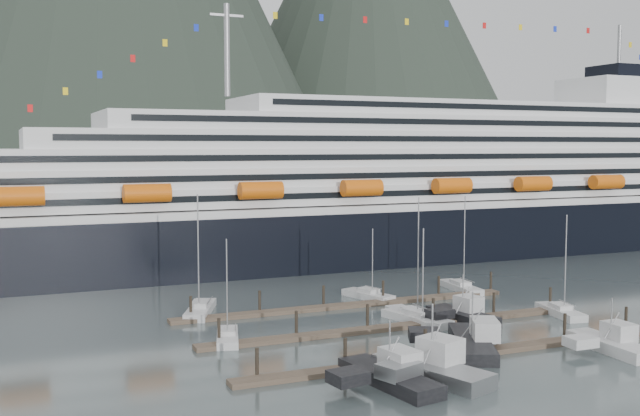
% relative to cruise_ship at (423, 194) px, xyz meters
% --- Properties ---
extents(ground, '(1600.00, 1600.00, 0.00)m').
position_rel_cruise_ship_xyz_m(ground, '(-30.03, -54.94, -12.04)').
color(ground, '#4F5D5D').
rests_on(ground, ground).
extents(cruise_ship, '(210.00, 30.40, 50.30)m').
position_rel_cruise_ship_xyz_m(cruise_ship, '(0.00, 0.00, 0.00)').
color(cruise_ship, black).
rests_on(cruise_ship, ground).
extents(dock_near, '(48.18, 2.28, 3.20)m').
position_rel_cruise_ship_xyz_m(dock_near, '(-34.95, -64.89, -11.73)').
color(dock_near, '#4A3D30').
rests_on(dock_near, ground).
extents(dock_mid, '(48.18, 2.28, 3.20)m').
position_rel_cruise_ship_xyz_m(dock_mid, '(-34.95, -51.89, -11.73)').
color(dock_mid, '#4A3D30').
rests_on(dock_mid, ground).
extents(dock_far, '(48.18, 2.28, 3.20)m').
position_rel_cruise_ship_xyz_m(dock_far, '(-34.95, -38.89, -11.73)').
color(dock_far, '#4A3D30').
rests_on(dock_far, ground).
extents(sailboat_a, '(4.42, 8.31, 11.89)m').
position_rel_cruise_ship_xyz_m(sailboat_a, '(-54.69, -49.45, -11.64)').
color(sailboat_a, '#B7B7B7').
rests_on(sailboat_a, ground).
extents(sailboat_c, '(5.02, 10.36, 12.19)m').
position_rel_cruise_ship_xyz_m(sailboat_c, '(-30.96, -50.22, -11.62)').
color(sailboat_c, '#B7B7B7').
rests_on(sailboat_c, ground).
extents(sailboat_d, '(2.66, 10.55, 15.81)m').
position_rel_cruise_ship_xyz_m(sailboat_d, '(-30.68, -48.93, -11.61)').
color(sailboat_d, '#B7B7B7').
rests_on(sailboat_d, ground).
extents(sailboat_e, '(6.60, 10.70, 16.02)m').
position_rel_cruise_ship_xyz_m(sailboat_e, '(-54.10, -34.95, -11.60)').
color(sailboat_e, '#B7B7B7').
rests_on(sailboat_e, ground).
extents(sailboat_f, '(4.85, 8.89, 10.45)m').
position_rel_cruise_ship_xyz_m(sailboat_f, '(-29.88, -34.95, -11.64)').
color(sailboat_f, '#B7B7B7').
rests_on(sailboat_f, ground).
extents(sailboat_g, '(3.43, 10.15, 14.65)m').
position_rel_cruise_ship_xyz_m(sailboat_g, '(-14.39, -34.95, -11.62)').
color(sailboat_g, '#B7B7B7').
rests_on(sailboat_g, ground).
extents(sailboat_h, '(4.04, 8.98, 13.41)m').
position_rel_cruise_ship_xyz_m(sailboat_h, '(-12.03, -54.01, -11.62)').
color(sailboat_h, '#B7B7B7').
rests_on(sailboat_h, ground).
extents(trawler_a, '(8.95, 12.31, 6.54)m').
position_rel_cruise_ship_xyz_m(trawler_a, '(-45.59, -69.96, -11.18)').
color(trawler_a, black).
rests_on(trawler_a, ground).
extents(trawler_b, '(10.25, 12.59, 7.81)m').
position_rel_cruise_ship_xyz_m(trawler_b, '(-41.12, -69.99, -11.07)').
color(trawler_b, gray).
rests_on(trawler_b, ground).
extents(trawler_c, '(11.12, 13.49, 6.80)m').
position_rel_cruise_ship_xyz_m(trawler_c, '(-31.87, -62.91, -11.16)').
color(trawler_c, black).
rests_on(trawler_c, ground).
extents(trawler_d, '(7.79, 10.54, 6.17)m').
position_rel_cruise_ship_xyz_m(trawler_d, '(-18.78, -69.30, -11.22)').
color(trawler_d, '#B7B7B7').
rests_on(trawler_d, ground).
extents(trawler_e, '(7.93, 10.38, 6.45)m').
position_rel_cruise_ship_xyz_m(trawler_e, '(-25.58, -51.94, -11.19)').
color(trawler_e, black).
rests_on(trawler_e, ground).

